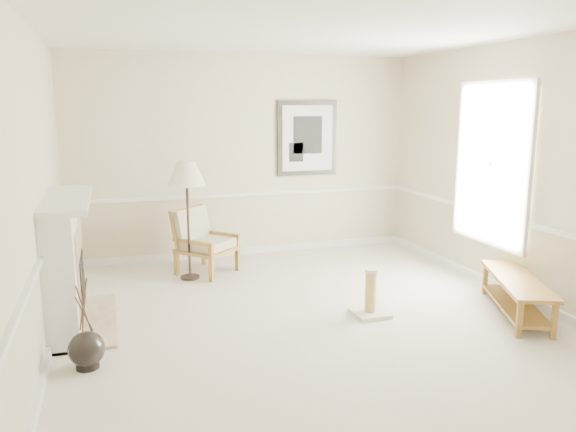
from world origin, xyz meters
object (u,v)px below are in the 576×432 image
Objects in this scene: floor_vase at (87,350)px; floor_lamp at (187,177)px; bench at (517,290)px; scratching_post at (370,301)px; armchair at (201,238)px.

floor_vase is 2.79m from floor_lamp.
scratching_post reaches higher than bench.
armchair is 0.65× the size of bench.
floor_vase is 0.61× the size of bench.
floor_lamp reaches higher than armchair.
bench is at bearing -16.21° from scratching_post.
floor_vase is at bearing -117.63° from floor_lamp.
floor_lamp reaches higher than scratching_post.
floor_lamp is (-0.19, -0.24, 0.85)m from armchair.
armchair reaches higher than scratching_post.
scratching_post is (1.63, -1.88, -1.15)m from floor_lamp.
floor_lamp is at bearing 130.85° from scratching_post.
floor_vase reaches higher than armchair.
armchair is 3.89m from bench.
scratching_post is (2.81, 0.37, -0.00)m from floor_vase.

